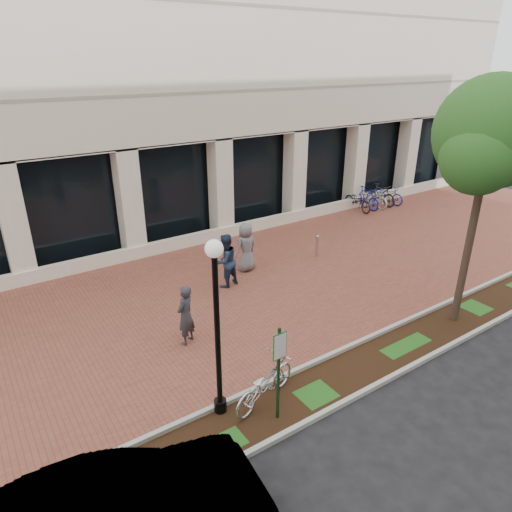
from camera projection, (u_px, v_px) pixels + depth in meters
ground at (244, 289)px, 15.48m from camera, size 120.00×120.00×0.00m
brick_plaza at (244, 289)px, 15.48m from camera, size 40.00×9.00×0.01m
planting_strip at (356, 369)px, 11.49m from camera, size 40.00×1.50×0.01m
curb_plaza_side at (335, 353)px, 12.04m from camera, size 40.00×0.12×0.12m
curb_street_side at (379, 384)px, 10.90m from camera, size 40.00×0.12×0.12m
parking_sign at (279, 363)px, 9.36m from camera, size 0.34×0.07×2.30m
lamppost at (217, 321)px, 9.23m from camera, size 0.36×0.36×4.10m
street_tree at (490, 140)px, 11.63m from camera, size 3.47×2.89×6.93m
locked_bicycle at (265, 383)px, 10.24m from camera, size 2.08×1.22×1.03m
pedestrian_left at (186, 315)px, 12.24m from camera, size 0.76×0.68×1.74m
pedestrian_mid at (225, 261)px, 15.34m from camera, size 1.05×0.90×1.88m
pedestrian_right at (246, 247)px, 16.52m from camera, size 0.97×0.73×1.81m
bollard at (317, 246)px, 17.77m from camera, size 0.12×0.12×0.91m
bike_rack_cluster at (373, 197)px, 23.76m from camera, size 3.08×2.01×1.13m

